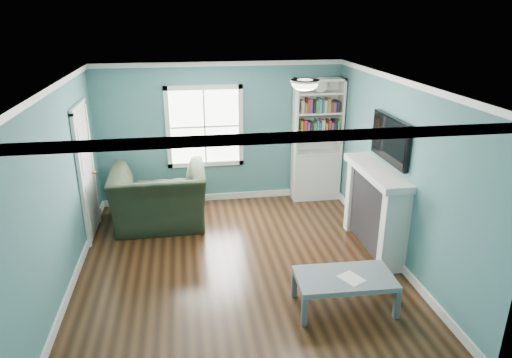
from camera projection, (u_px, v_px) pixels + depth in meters
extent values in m
plane|color=black|center=(239.00, 266.00, 6.53)|extent=(5.00, 5.00, 0.00)
plane|color=#3E7C79|center=(221.00, 134.00, 8.39)|extent=(4.50, 0.00, 4.50)
plane|color=#3E7C79|center=(275.00, 286.00, 3.76)|extent=(4.50, 0.00, 4.50)
plane|color=#3E7C79|center=(61.00, 191.00, 5.74)|extent=(0.00, 5.00, 5.00)
plane|color=#3E7C79|center=(396.00, 172.00, 6.41)|extent=(0.00, 5.00, 5.00)
plane|color=white|center=(236.00, 83.00, 5.62)|extent=(5.00, 5.00, 0.00)
cube|color=white|center=(223.00, 196.00, 8.81)|extent=(4.50, 0.03, 0.12)
cube|color=white|center=(76.00, 276.00, 6.18)|extent=(0.03, 5.00, 0.12)
cube|color=white|center=(387.00, 250.00, 6.84)|extent=(0.03, 5.00, 0.12)
cube|color=white|center=(220.00, 64.00, 7.93)|extent=(4.50, 0.04, 0.08)
cube|color=white|center=(277.00, 138.00, 3.34)|extent=(4.50, 0.04, 0.08)
cube|color=white|center=(46.00, 91.00, 5.31)|extent=(0.04, 5.00, 0.08)
cube|color=white|center=(405.00, 82.00, 5.97)|extent=(0.04, 5.00, 0.08)
cube|color=white|center=(205.00, 127.00, 8.29)|extent=(1.24, 0.01, 1.34)
cube|color=white|center=(168.00, 128.00, 8.18)|extent=(0.08, 0.06, 1.50)
cube|color=white|center=(241.00, 125.00, 8.37)|extent=(0.08, 0.06, 1.50)
cube|color=white|center=(206.00, 164.00, 8.52)|extent=(1.40, 0.06, 0.08)
cube|color=white|center=(203.00, 87.00, 8.03)|extent=(1.40, 0.06, 0.08)
cube|color=white|center=(205.00, 127.00, 8.27)|extent=(1.24, 0.03, 0.03)
cube|color=white|center=(205.00, 127.00, 8.27)|extent=(0.03, 0.03, 1.34)
cube|color=silver|center=(315.00, 176.00, 8.76)|extent=(0.90, 0.35, 0.90)
cube|color=silver|center=(295.00, 118.00, 8.30)|extent=(0.04, 0.35, 1.40)
cube|color=silver|center=(341.00, 116.00, 8.42)|extent=(0.04, 0.35, 1.40)
cube|color=silver|center=(316.00, 115.00, 8.51)|extent=(0.90, 0.02, 1.40)
cube|color=silver|center=(320.00, 79.00, 8.12)|extent=(0.90, 0.35, 0.04)
cube|color=silver|center=(316.00, 152.00, 8.60)|extent=(0.84, 0.33, 0.03)
cube|color=silver|center=(317.00, 133.00, 8.46)|extent=(0.84, 0.33, 0.03)
cube|color=silver|center=(318.00, 113.00, 8.33)|extent=(0.84, 0.33, 0.03)
cube|color=silver|center=(319.00, 93.00, 8.21)|extent=(0.84, 0.33, 0.03)
cube|color=olive|center=(318.00, 126.00, 8.40)|extent=(0.70, 0.25, 0.22)
cube|color=maroon|center=(319.00, 106.00, 8.27)|extent=(0.70, 0.25, 0.22)
cylinder|color=beige|center=(320.00, 85.00, 8.11)|extent=(0.26, 0.06, 0.26)
cube|color=black|center=(375.00, 212.00, 6.82)|extent=(0.30, 1.20, 1.10)
cube|color=black|center=(373.00, 224.00, 6.88)|extent=(0.22, 0.65, 0.70)
cube|color=silver|center=(394.00, 233.00, 6.19)|extent=(0.36, 0.16, 1.20)
cube|color=silver|center=(358.00, 196.00, 7.43)|extent=(0.36, 0.16, 1.20)
cube|color=silver|center=(377.00, 172.00, 6.58)|extent=(0.44, 1.58, 0.10)
cube|color=black|center=(390.00, 139.00, 6.44)|extent=(0.06, 1.10, 0.65)
cube|color=silver|center=(86.00, 174.00, 7.14)|extent=(0.04, 0.80, 2.05)
cube|color=white|center=(81.00, 184.00, 6.72)|extent=(0.05, 0.08, 2.13)
cube|color=white|center=(92.00, 165.00, 7.55)|extent=(0.05, 0.08, 2.13)
cube|color=white|center=(78.00, 107.00, 6.77)|extent=(0.05, 0.98, 0.08)
sphere|color=#BF8C3F|center=(94.00, 172.00, 7.45)|extent=(0.07, 0.07, 0.07)
ellipsoid|color=white|center=(305.00, 85.00, 5.87)|extent=(0.34, 0.34, 0.15)
cylinder|color=white|center=(305.00, 81.00, 5.86)|extent=(0.38, 0.38, 0.03)
cube|color=white|center=(138.00, 143.00, 8.19)|extent=(0.08, 0.01, 0.12)
imported|color=black|center=(159.00, 188.00, 7.56)|extent=(1.53, 1.00, 1.33)
cube|color=#4B565B|center=(304.00, 312.00, 5.25)|extent=(0.07, 0.07, 0.36)
cube|color=#4B565B|center=(397.00, 304.00, 5.38)|extent=(0.07, 0.07, 0.36)
cube|color=#4B565B|center=(294.00, 283.00, 5.79)|extent=(0.07, 0.07, 0.36)
cube|color=#4B565B|center=(379.00, 278.00, 5.91)|extent=(0.07, 0.07, 0.36)
cube|color=slate|center=(345.00, 278.00, 5.51)|extent=(1.20, 0.69, 0.06)
cube|color=white|center=(351.00, 278.00, 5.45)|extent=(0.33, 0.36, 0.00)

